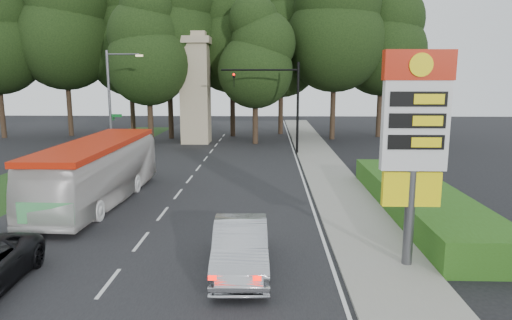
{
  "coord_description": "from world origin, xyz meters",
  "views": [
    {
      "loc": [
        4.73,
        -12.01,
        6.04
      ],
      "look_at": [
        4.14,
        9.1,
        2.2
      ],
      "focal_mm": 32.0,
      "sensor_mm": 36.0,
      "label": 1
    }
  ],
  "objects_px": {
    "streetlight_signs": "(112,99)",
    "monument": "(195,88)",
    "gas_station_pylon": "(415,130)",
    "transit_bus": "(98,173)",
    "sedan_silver": "(240,247)",
    "traffic_signal_mast": "(281,95)"
  },
  "relations": [
    {
      "from": "traffic_signal_mast",
      "to": "monument",
      "type": "xyz_separation_m",
      "value": [
        -7.68,
        6.0,
        0.43
      ]
    },
    {
      "from": "streetlight_signs",
      "to": "sedan_silver",
      "type": "height_order",
      "value": "streetlight_signs"
    },
    {
      "from": "monument",
      "to": "sedan_silver",
      "type": "relative_size",
      "value": 2.09
    },
    {
      "from": "transit_bus",
      "to": "sedan_silver",
      "type": "xyz_separation_m",
      "value": [
        7.36,
        -7.71,
        -0.72
      ]
    },
    {
      "from": "monument",
      "to": "sedan_silver",
      "type": "distance_m",
      "value": 29.34
    },
    {
      "from": "streetlight_signs",
      "to": "gas_station_pylon",
      "type": "bearing_deg",
      "value": -51.04
    },
    {
      "from": "gas_station_pylon",
      "to": "monument",
      "type": "xyz_separation_m",
      "value": [
        -11.2,
        28.01,
        0.66
      ]
    },
    {
      "from": "gas_station_pylon",
      "to": "streetlight_signs",
      "type": "xyz_separation_m",
      "value": [
        -16.19,
        20.01,
        -0.01
      ]
    },
    {
      "from": "streetlight_signs",
      "to": "monument",
      "type": "bearing_deg",
      "value": 58.03
    },
    {
      "from": "streetlight_signs",
      "to": "monument",
      "type": "xyz_separation_m",
      "value": [
        4.99,
        7.99,
        0.67
      ]
    },
    {
      "from": "gas_station_pylon",
      "to": "transit_bus",
      "type": "relative_size",
      "value": 0.63
    },
    {
      "from": "transit_bus",
      "to": "sedan_silver",
      "type": "bearing_deg",
      "value": -44.25
    },
    {
      "from": "transit_bus",
      "to": "sedan_silver",
      "type": "relative_size",
      "value": 2.26
    },
    {
      "from": "gas_station_pylon",
      "to": "traffic_signal_mast",
      "type": "bearing_deg",
      "value": 99.09
    },
    {
      "from": "transit_bus",
      "to": "traffic_signal_mast",
      "type": "bearing_deg",
      "value": 60.12
    },
    {
      "from": "monument",
      "to": "transit_bus",
      "type": "xyz_separation_m",
      "value": [
        -1.5,
        -20.71,
        -3.6
      ]
    },
    {
      "from": "transit_bus",
      "to": "streetlight_signs",
      "type": "bearing_deg",
      "value": 107.42
    },
    {
      "from": "monument",
      "to": "sedan_silver",
      "type": "bearing_deg",
      "value": -78.36
    },
    {
      "from": "gas_station_pylon",
      "to": "sedan_silver",
      "type": "bearing_deg",
      "value": -175.53
    },
    {
      "from": "streetlight_signs",
      "to": "sedan_silver",
      "type": "relative_size",
      "value": 1.66
    },
    {
      "from": "monument",
      "to": "traffic_signal_mast",
      "type": "bearing_deg",
      "value": -38.0
    },
    {
      "from": "gas_station_pylon",
      "to": "transit_bus",
      "type": "xyz_separation_m",
      "value": [
        -12.7,
        7.29,
        -2.94
      ]
    }
  ]
}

